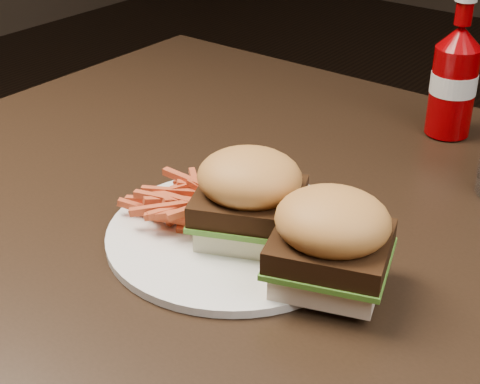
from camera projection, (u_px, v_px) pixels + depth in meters
The scene contains 6 objects.
dining_table at pixel (355, 251), 0.76m from camera, with size 1.20×0.80×0.04m, color black.
plate at pixel (234, 235), 0.74m from camera, with size 0.26×0.26×0.01m, color white.
sandwich_half_a at pixel (249, 225), 0.73m from camera, with size 0.09×0.09×0.02m, color beige.
sandwich_half_b at pixel (329, 272), 0.66m from camera, with size 0.09×0.09×0.02m, color beige.
fries_pile at pixel (190, 195), 0.76m from camera, with size 0.10×0.10×0.04m, color #C2462D, non-canonical shape.
ketchup_bottle at pixel (452, 91), 0.94m from camera, with size 0.06×0.06×0.12m, color #810003.
Camera 1 is at (0.29, -0.58, 1.16)m, focal length 55.00 mm.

